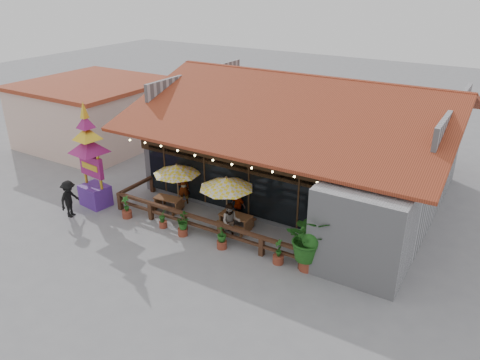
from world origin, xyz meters
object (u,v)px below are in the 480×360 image
Objects in this scene: picnic_table_right at (236,219)px; thai_sign_tower at (89,148)px; pedestrian at (69,199)px; umbrella_right at (226,183)px; tropical_plant at (309,239)px; umbrella_left at (177,170)px; picnic_table_left at (168,202)px.

thai_sign_tower is (-7.31, -1.61, 2.55)m from picnic_table_right.
picnic_table_right is 0.26× the size of thai_sign_tower.
pedestrian is (-7.41, -3.08, 0.44)m from picnic_table_right.
umbrella_right is 1.86m from picnic_table_right.
picnic_table_right is 4.40m from tropical_plant.
pedestrian is (-11.53, -1.82, -0.47)m from tropical_plant.
picnic_table_right is at bearing -80.29° from pedestrian.
umbrella_left reaches higher than picnic_table_left.
picnic_table_right is (3.84, 0.13, 0.04)m from picnic_table_left.
umbrella_right is at bearing 11.34° from thai_sign_tower.
thai_sign_tower is 3.11× the size of pedestrian.
umbrella_right is (3.09, -0.39, 0.15)m from umbrella_left.
umbrella_right is 1.85× the size of picnic_table_right.
thai_sign_tower is 2.36× the size of tropical_plant.
umbrella_right is 7.76m from pedestrian.
umbrella_left is 1.77m from picnic_table_left.
umbrella_left reaches higher than pedestrian.
umbrella_right reaches higher than picnic_table_right.
thai_sign_tower is (-6.97, -1.40, 0.74)m from umbrella_right.
picnic_table_left is 3.84m from picnic_table_right.
picnic_table_right is at bearing -2.96° from umbrella_left.
tropical_plant is (7.95, -1.13, 0.94)m from picnic_table_left.
pedestrian is at bearing -140.47° from picnic_table_left.
tropical_plant reaches higher than picnic_table_left.
pedestrian reaches higher than picnic_table_left.
thai_sign_tower reaches higher than pedestrian.
thai_sign_tower is (-3.48, -1.48, 2.59)m from picnic_table_left.
umbrella_right reaches higher than picnic_table_left.
pedestrian is at bearing -157.89° from umbrella_right.
thai_sign_tower reaches higher than picnic_table_left.
tropical_plant is 1.32× the size of pedestrian.
umbrella_left is at bearing 172.85° from umbrella_right.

